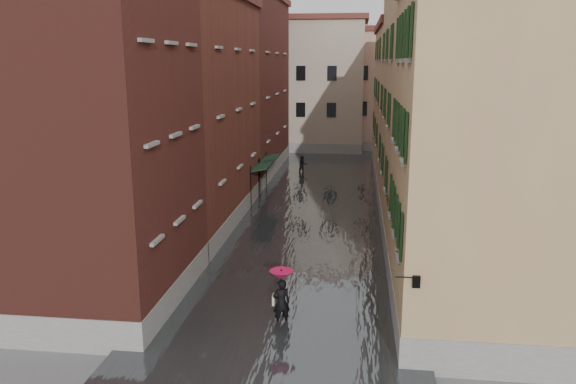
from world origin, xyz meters
The scene contains 16 objects.
ground centered at (0.00, 0.00, 0.00)m, with size 120.00×120.00×0.00m, color slate.
floodwater centered at (0.00, 13.00, 0.10)m, with size 10.00×60.00×0.20m, color #424749.
building_left_near centered at (-7.00, -2.00, 6.50)m, with size 6.00×8.00×13.00m, color maroon.
building_left_mid centered at (-7.00, 9.00, 6.25)m, with size 6.00×14.00×12.50m, color maroon.
building_left_far centered at (-7.00, 24.00, 7.00)m, with size 6.00×16.00×14.00m, color maroon.
building_right_near centered at (7.00, -2.00, 5.75)m, with size 6.00×8.00×11.50m, color #A97D57.
building_right_mid centered at (7.00, 9.00, 6.50)m, with size 6.00×14.00×13.00m, color tan.
building_right_far centered at (7.00, 24.00, 5.75)m, with size 6.00×16.00×11.50m, color #A97D57.
building_end_cream centered at (-3.00, 38.00, 6.50)m, with size 12.00×9.00×13.00m, color #B1A58C.
building_end_pink centered at (6.00, 40.00, 6.00)m, with size 10.00×9.00×12.00m, color tan.
awning_near centered at (-3.48, 13.77, 2.47)m, with size 1.09×3.30×2.80m.
awning_far centered at (-3.48, 16.55, 2.47)m, with size 1.09×3.23×2.80m.
wall_lantern centered at (4.33, -6.00, 3.01)m, with size 0.71×0.22×0.35m.
window_planters centered at (4.12, -0.69, 3.51)m, with size 0.59×8.25×0.84m.
pedestrian_main centered at (0.05, -3.27, 1.20)m, with size 0.87×0.87×2.06m.
pedestrian_far centered at (-1.84, 23.83, 0.78)m, with size 0.76×0.59×1.56m, color black.
Camera 1 is at (2.54, -21.45, 9.18)m, focal length 35.00 mm.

